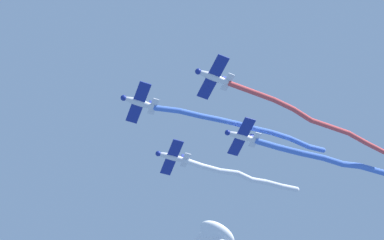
{
  "coord_description": "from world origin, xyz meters",
  "views": [
    {
      "loc": [
        37.42,
        5.82,
        5.02
      ],
      "look_at": [
        -0.94,
        6.67,
        57.45
      ],
      "focal_mm": 47.82,
      "sensor_mm": 36.0,
      "label": 1
    }
  ],
  "objects_px": {
    "airplane_lead": "(139,102)",
    "airplane_slot": "(241,136)",
    "airplane_right_wing": "(172,157)",
    "airplane_left_wing": "(213,77)"
  },
  "relations": [
    {
      "from": "airplane_slot",
      "to": "airplane_lead",
      "type": "bearing_deg",
      "value": 2.61
    },
    {
      "from": "airplane_left_wing",
      "to": "airplane_lead",
      "type": "bearing_deg",
      "value": -46.63
    },
    {
      "from": "airplane_lead",
      "to": "airplane_right_wing",
      "type": "relative_size",
      "value": 1.0
    },
    {
      "from": "airplane_lead",
      "to": "airplane_slot",
      "type": "xyz_separation_m",
      "value": [
        -4.93,
        13.19,
        -0.2
      ]
    },
    {
      "from": "airplane_right_wing",
      "to": "airplane_left_wing",
      "type": "bearing_deg",
      "value": 93.14
    },
    {
      "from": "airplane_left_wing",
      "to": "airplane_slot",
      "type": "distance_m",
      "value": 9.97
    },
    {
      "from": "airplane_slot",
      "to": "airplane_left_wing",
      "type": "bearing_deg",
      "value": 47.63
    },
    {
      "from": "airplane_lead",
      "to": "airplane_slot",
      "type": "height_order",
      "value": "airplane_lead"
    },
    {
      "from": "airplane_slot",
      "to": "airplane_right_wing",
      "type": "bearing_deg",
      "value": -42.41
    },
    {
      "from": "airplane_left_wing",
      "to": "airplane_right_wing",
      "type": "distance_m",
      "value": 14.11
    }
  ]
}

